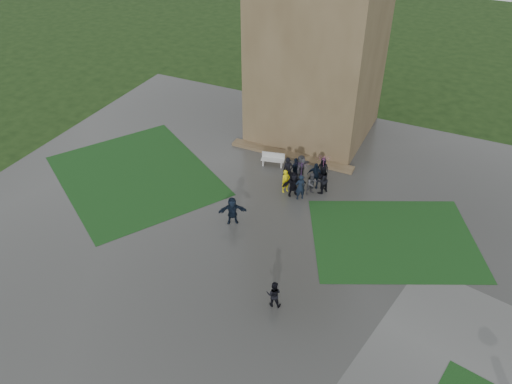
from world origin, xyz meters
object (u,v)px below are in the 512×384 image
at_px(bench, 273,159).
at_px(pedestrian_near, 274,294).
at_px(tower, 322,10).
at_px(pedestrian_mid, 232,210).

height_order(bench, pedestrian_near, pedestrian_near).
bearing_deg(bench, tower, 70.17).
relative_size(bench, pedestrian_near, 1.10).
bearing_deg(tower, pedestrian_near, -75.98).
xyz_separation_m(tower, pedestrian_near, (4.32, -17.31, -8.24)).
bearing_deg(tower, bench, -97.19).
height_order(pedestrian_mid, pedestrian_near, pedestrian_mid).
bearing_deg(pedestrian_near, bench, -80.69).
xyz_separation_m(tower, pedestrian_mid, (-0.37, -12.58, -8.11)).
height_order(bench, pedestrian_mid, pedestrian_mid).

